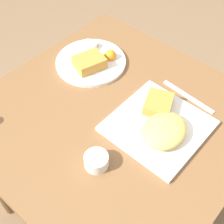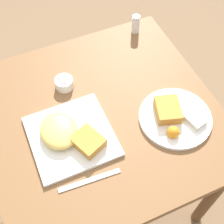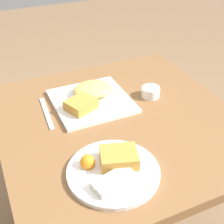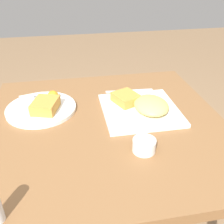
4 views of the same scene
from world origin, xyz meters
TOP-DOWN VIEW (x-y plane):
  - dining_table at (0.00, 0.00)m, footprint 0.83×0.85m
  - plate_square_near at (0.05, -0.14)m, footprint 0.28×0.28m
  - plate_oval_far at (0.13, 0.23)m, footprint 0.26×0.26m
  - sauce_ramekin at (-0.17, -0.08)m, footprint 0.07×0.07m
  - butter_knife at (0.23, -0.14)m, footprint 0.03×0.21m

SIDE VIEW (x-z plane):
  - dining_table at x=0.00m, z-range 0.26..0.97m
  - butter_knife at x=0.23m, z-range 0.71..0.71m
  - plate_oval_far at x=0.13m, z-range 0.69..0.75m
  - sauce_ramekin at x=-0.17m, z-range 0.71..0.75m
  - plate_square_near at x=0.05m, z-range 0.70..0.76m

